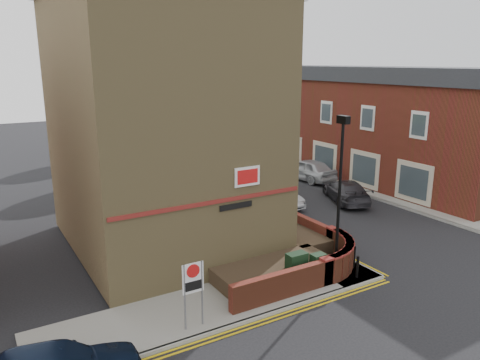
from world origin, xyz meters
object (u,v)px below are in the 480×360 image
object	(u,v)px
lamppost	(339,195)
utility_cabinet_large	(296,268)
zone_sign	(193,283)
silver_car_near	(278,195)

from	to	relation	value
lamppost	utility_cabinet_large	xyz separation A→B (m)	(-1.90, 0.10, -2.62)
utility_cabinet_large	zone_sign	xyz separation A→B (m)	(-4.70, -0.80, 0.92)
utility_cabinet_large	silver_car_near	world-z (taller)	utility_cabinet_large
lamppost	utility_cabinet_large	bearing A→B (deg)	176.99
lamppost	zone_sign	size ratio (longest dim) A/B	2.86
zone_sign	silver_car_near	size ratio (longest dim) A/B	0.57
utility_cabinet_large	silver_car_near	distance (m)	10.22
lamppost	utility_cabinet_large	distance (m)	3.24
silver_car_near	utility_cabinet_large	bearing A→B (deg)	-120.86
utility_cabinet_large	silver_car_near	xyz separation A→B (m)	(5.30, 8.74, -0.09)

